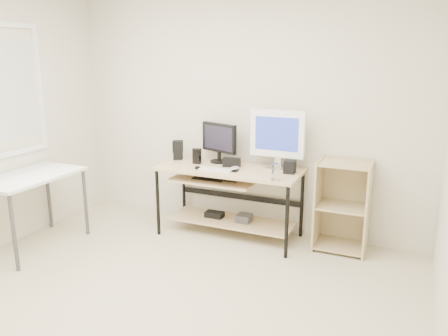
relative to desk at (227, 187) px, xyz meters
The scene contains 16 objects.
room 1.80m from the desk, 93.95° to the right, with size 4.01×4.01×2.62m.
desk is the anchor object (origin of this frame).
side_table 1.97m from the desk, 147.35° to the right, with size 0.60×1.00×0.75m.
shelf_unit 1.19m from the desk, ahead, with size 0.50×0.40×0.90m.
black_monitor 0.52m from the desk, 134.58° to the left, with size 0.46×0.21×0.43m.
white_imac 0.76m from the desk, 17.91° to the left, with size 0.57×0.18×0.61m.
keyboard 0.28m from the desk, 120.71° to the right, with size 0.37×0.10×0.01m, color white.
mouse 0.27m from the desk, 32.19° to the right, with size 0.08×0.12×0.04m, color #ACACB1.
center_speaker 0.26m from the desk, 66.26° to the left, with size 0.18×0.08×0.09m, color black.
speaker_left 0.75m from the desk, 169.33° to the left, with size 0.14×0.14×0.21m.
speaker_right 0.71m from the desk, ahead, with size 0.11×0.11×0.13m, color black.
audio_controller 0.48m from the desk, behind, with size 0.08×0.05×0.17m, color black.
volume_puck 0.39m from the desk, 145.90° to the right, with size 0.05×0.05×0.02m, color black.
smartphone 0.27m from the desk, 37.86° to the right, with size 0.06×0.11×0.01m, color black.
coaster 0.69m from the desk, 23.41° to the right, with size 0.10×0.10×0.01m, color #9C7A46.
drinking_glass 0.72m from the desk, 23.41° to the right, with size 0.08×0.08×0.15m, color white.
Camera 1 is at (1.73, -2.39, 1.86)m, focal length 35.00 mm.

